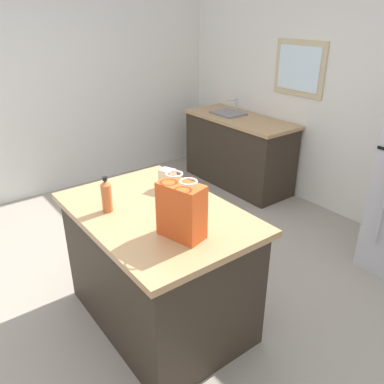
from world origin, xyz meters
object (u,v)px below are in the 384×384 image
object	(u,v)px
small_box	(167,179)
bottle	(107,196)
shopping_bag	(181,210)
kitchen_island	(159,266)

from	to	relation	value
small_box	bottle	distance (m)	0.52
shopping_bag	bottle	distance (m)	0.59
small_box	bottle	size ratio (longest dim) A/B	0.61
kitchen_island	bottle	xyz separation A→B (m)	(-0.19, -0.26, 0.56)
kitchen_island	shopping_bag	world-z (taller)	shopping_bag
kitchen_island	small_box	xyz separation A→B (m)	(-0.25, 0.26, 0.53)
small_box	bottle	xyz separation A→B (m)	(0.06, -0.52, 0.04)
shopping_bag	bottle	xyz separation A→B (m)	(-0.55, -0.21, -0.06)
kitchen_island	shopping_bag	bearing A→B (deg)	-8.05
shopping_bag	bottle	world-z (taller)	shopping_bag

